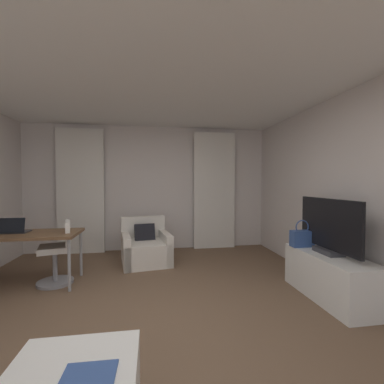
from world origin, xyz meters
TOP-DOWN VIEW (x-y plane):
  - ground_plane at (0.00, 0.00)m, footprint 12.00×12.00m
  - wall_window at (0.00, 3.03)m, footprint 5.12×0.06m
  - wall_right at (2.53, 0.00)m, footprint 0.06×6.12m
  - ceiling at (0.00, 0.00)m, footprint 5.12×6.12m
  - curtain_left_panel at (-1.38, 2.90)m, footprint 0.90×0.06m
  - curtain_right_panel at (1.38, 2.90)m, footprint 0.90×0.06m
  - armchair at (-0.09, 2.08)m, footprint 0.93×0.98m
  - desk at (-1.73, 1.28)m, footprint 1.47×0.67m
  - desk_chair at (-1.28, 1.31)m, footprint 0.49×0.49m
  - laptop at (-1.84, 1.32)m, footprint 0.32×0.25m
  - magazine_open at (-0.31, -1.15)m, footprint 0.28×0.21m
  - tv_console at (2.18, 0.27)m, footprint 0.50×1.23m
  - tv_flatscreen at (2.18, 0.31)m, footprint 0.20×1.06m
  - handbag_primary at (2.06, 0.68)m, footprint 0.30×0.14m

SIDE VIEW (x-z plane):
  - ground_plane at x=0.00m, z-range 0.00..0.00m
  - armchair at x=-0.09m, z-range -0.13..0.65m
  - tv_console at x=2.18m, z-range 0.00..0.55m
  - desk_chair at x=-1.28m, z-range -0.05..0.83m
  - magazine_open at x=-0.31m, z-range 0.40..0.41m
  - handbag_primary at x=2.06m, z-range 0.48..0.85m
  - desk at x=-1.73m, z-range 0.31..1.04m
  - laptop at x=-1.84m, z-range 0.67..0.88m
  - tv_flatscreen at x=2.18m, z-range 0.53..1.21m
  - curtain_left_panel at x=-1.38m, z-range 0.00..2.50m
  - curtain_right_panel at x=1.38m, z-range 0.00..2.50m
  - wall_window at x=0.00m, z-range 0.00..2.60m
  - wall_right at x=2.53m, z-range 0.00..2.60m
  - ceiling at x=0.00m, z-range 2.60..2.66m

